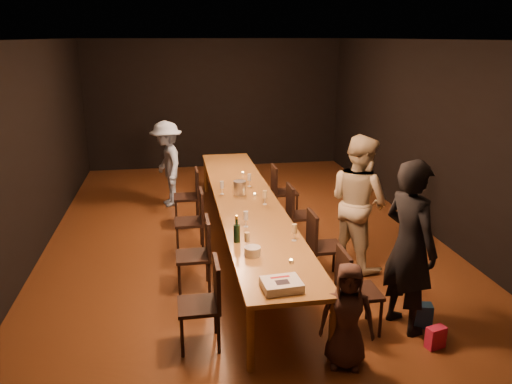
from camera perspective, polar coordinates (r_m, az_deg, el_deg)
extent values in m
plane|color=#432210|center=(7.60, -1.06, -6.25)|extent=(10.00, 10.00, 0.00)
cube|color=black|center=(12.03, -4.70, 9.95)|extent=(6.00, 0.04, 3.00)
cube|color=black|center=(2.64, 16.13, -19.22)|extent=(6.00, 0.04, 3.00)
cube|color=black|center=(7.33, -25.06, 3.56)|extent=(0.04, 10.00, 3.00)
cube|color=black|center=(8.12, 20.41, 5.33)|extent=(0.04, 10.00, 3.00)
cube|color=silver|center=(6.96, -1.20, 17.01)|extent=(6.00, 10.00, 0.04)
cube|color=brown|center=(7.33, -1.09, -1.06)|extent=(0.90, 6.00, 0.05)
cylinder|color=brown|center=(4.85, -0.63, -16.38)|extent=(0.08, 0.08, 0.70)
cylinder|color=brown|center=(5.01, 8.77, -15.36)|extent=(0.08, 0.08, 0.70)
cylinder|color=brown|center=(10.17, -5.74, 1.93)|extent=(0.08, 0.08, 0.70)
cylinder|color=brown|center=(10.25, -1.27, 2.13)|extent=(0.08, 0.08, 0.70)
imported|color=black|center=(5.48, 17.15, -5.98)|extent=(0.64, 0.79, 1.88)
imported|color=beige|center=(6.84, 11.63, -1.11)|extent=(1.00, 1.10, 1.83)
imported|color=#88A6D3|center=(9.36, -10.10, 3.18)|extent=(0.79, 1.12, 1.58)
imported|color=#3A2520|center=(4.91, 10.37, -13.74)|extent=(0.60, 0.48, 1.06)
cube|color=#CF1F4B|center=(5.59, 19.85, -15.35)|extent=(0.22, 0.15, 0.23)
cube|color=#225694|center=(5.90, 18.40, -13.21)|extent=(0.24, 0.19, 0.26)
cube|color=white|center=(4.82, 2.94, -10.53)|extent=(0.39, 0.32, 0.08)
cube|color=black|center=(4.77, 3.03, -10.24)|extent=(0.13, 0.10, 0.00)
cube|color=red|center=(4.86, 2.76, -9.67)|extent=(0.19, 0.05, 0.00)
cylinder|color=silver|center=(5.48, -0.40, -6.79)|extent=(0.23, 0.23, 0.10)
cylinder|color=silver|center=(7.54, -1.88, 0.50)|extent=(0.24, 0.24, 0.21)
cylinder|color=#B2B7B2|center=(5.35, 4.03, -7.89)|extent=(0.05, 0.05, 0.03)
cylinder|color=#B2B7B2|center=(7.51, -0.16, -0.29)|extent=(0.05, 0.05, 0.03)
cylinder|color=#B2B7B2|center=(8.70, -1.51, 2.19)|extent=(0.05, 0.05, 0.03)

